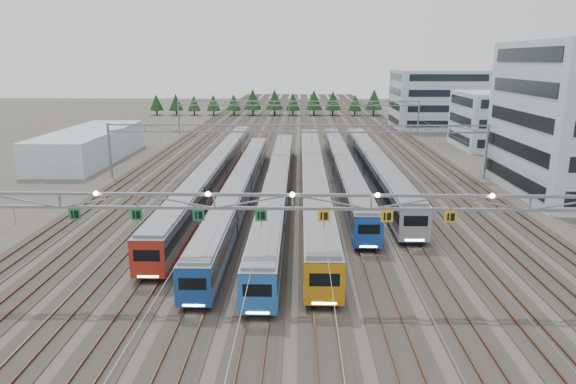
{
  "coord_description": "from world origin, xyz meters",
  "views": [
    {
      "loc": [
        0.52,
        -35.21,
        17.13
      ],
      "look_at": [
        -0.73,
        17.45,
        3.5
      ],
      "focal_mm": 32.0,
      "sensor_mm": 36.0,
      "label": 1
    }
  ],
  "objects_px": {
    "train_c": "(278,183)",
    "depot_bldg_north": "(438,99)",
    "train_e": "(343,167)",
    "train_f": "(374,166)",
    "train_b": "(241,186)",
    "train_d": "(313,177)",
    "west_shed": "(90,145)",
    "gantry_mid": "(297,135)",
    "depot_bldg_mid": "(496,120)",
    "gantry_far": "(298,107)",
    "gantry_near": "(292,205)",
    "train_a": "(217,169)"
  },
  "relations": [
    {
      "from": "depot_bldg_north",
      "to": "train_f",
      "type": "bearing_deg",
      "value": -111.81
    },
    {
      "from": "train_f",
      "to": "gantry_mid",
      "type": "bearing_deg",
      "value": 167.89
    },
    {
      "from": "train_a",
      "to": "gantry_near",
      "type": "xyz_separation_m",
      "value": [
        11.2,
        -35.66,
        5.0
      ]
    },
    {
      "from": "train_b",
      "to": "train_d",
      "type": "relative_size",
      "value": 0.87
    },
    {
      "from": "gantry_mid",
      "to": "gantry_far",
      "type": "relative_size",
      "value": 1.0
    },
    {
      "from": "train_b",
      "to": "west_shed",
      "type": "relative_size",
      "value": 1.96
    },
    {
      "from": "train_c",
      "to": "train_e",
      "type": "bearing_deg",
      "value": 49.44
    },
    {
      "from": "gantry_far",
      "to": "depot_bldg_mid",
      "type": "relative_size",
      "value": 3.52
    },
    {
      "from": "train_b",
      "to": "gantry_mid",
      "type": "xyz_separation_m",
      "value": [
        6.75,
        13.91,
        4.44
      ]
    },
    {
      "from": "train_c",
      "to": "gantry_far",
      "type": "bearing_deg",
      "value": 87.75
    },
    {
      "from": "train_c",
      "to": "depot_bldg_north",
      "type": "height_order",
      "value": "depot_bldg_north"
    },
    {
      "from": "train_b",
      "to": "gantry_near",
      "type": "relative_size",
      "value": 1.04
    },
    {
      "from": "train_e",
      "to": "train_f",
      "type": "relative_size",
      "value": 1.08
    },
    {
      "from": "depot_bldg_mid",
      "to": "west_shed",
      "type": "height_order",
      "value": "depot_bldg_mid"
    },
    {
      "from": "train_a",
      "to": "depot_bldg_mid",
      "type": "distance_m",
      "value": 59.93
    },
    {
      "from": "train_f",
      "to": "west_shed",
      "type": "xyz_separation_m",
      "value": [
        -47.46,
        14.94,
        0.39
      ]
    },
    {
      "from": "gantry_mid",
      "to": "train_d",
      "type": "bearing_deg",
      "value": -76.0
    },
    {
      "from": "train_f",
      "to": "depot_bldg_mid",
      "type": "relative_size",
      "value": 3.44
    },
    {
      "from": "train_b",
      "to": "gantry_mid",
      "type": "distance_m",
      "value": 16.09
    },
    {
      "from": "train_b",
      "to": "gantry_near",
      "type": "xyz_separation_m",
      "value": [
        6.7,
        -26.21,
        5.14
      ]
    },
    {
      "from": "train_a",
      "to": "train_f",
      "type": "relative_size",
      "value": 1.24
    },
    {
      "from": "train_a",
      "to": "depot_bldg_north",
      "type": "xyz_separation_m",
      "value": [
        46.98,
        63.22,
        5.22
      ]
    },
    {
      "from": "gantry_near",
      "to": "train_d",
      "type": "bearing_deg",
      "value": 85.77
    },
    {
      "from": "train_e",
      "to": "train_f",
      "type": "distance_m",
      "value": 4.54
    },
    {
      "from": "train_b",
      "to": "west_shed",
      "type": "height_order",
      "value": "west_shed"
    },
    {
      "from": "train_f",
      "to": "depot_bldg_mid",
      "type": "bearing_deg",
      "value": 46.98
    },
    {
      "from": "train_e",
      "to": "depot_bldg_north",
      "type": "bearing_deg",
      "value": 64.44
    },
    {
      "from": "train_c",
      "to": "depot_bldg_north",
      "type": "bearing_deg",
      "value": 61.89
    },
    {
      "from": "train_e",
      "to": "depot_bldg_mid",
      "type": "relative_size",
      "value": 3.71
    },
    {
      "from": "gantry_far",
      "to": "train_f",
      "type": "bearing_deg",
      "value": -76.65
    },
    {
      "from": "gantry_far",
      "to": "train_c",
      "type": "bearing_deg",
      "value": -92.25
    },
    {
      "from": "gantry_near",
      "to": "depot_bldg_north",
      "type": "xyz_separation_m",
      "value": [
        35.78,
        98.88,
        0.22
      ]
    },
    {
      "from": "train_f",
      "to": "gantry_far",
      "type": "xyz_separation_m",
      "value": [
        -11.25,
        47.41,
        4.16
      ]
    },
    {
      "from": "train_b",
      "to": "train_d",
      "type": "xyz_separation_m",
      "value": [
        9.0,
        4.88,
        0.17
      ]
    },
    {
      "from": "train_e",
      "to": "gantry_mid",
      "type": "distance_m",
      "value": 8.26
    },
    {
      "from": "gantry_far",
      "to": "depot_bldg_north",
      "type": "xyz_separation_m",
      "value": [
        35.73,
        13.76,
        0.92
      ]
    },
    {
      "from": "gantry_mid",
      "to": "west_shed",
      "type": "distance_m",
      "value": 38.5
    },
    {
      "from": "train_b",
      "to": "west_shed",
      "type": "xyz_separation_m",
      "value": [
        -29.46,
        26.43,
        0.68
      ]
    },
    {
      "from": "gantry_mid",
      "to": "depot_bldg_mid",
      "type": "bearing_deg",
      "value": 35.12
    },
    {
      "from": "train_f",
      "to": "gantry_far",
      "type": "height_order",
      "value": "gantry_far"
    },
    {
      "from": "train_e",
      "to": "train_d",
      "type": "bearing_deg",
      "value": -122.04
    },
    {
      "from": "train_a",
      "to": "train_f",
      "type": "bearing_deg",
      "value": 5.18
    },
    {
      "from": "train_d",
      "to": "train_e",
      "type": "height_order",
      "value": "train_d"
    },
    {
      "from": "train_b",
      "to": "gantry_near",
      "type": "height_order",
      "value": "gantry_near"
    },
    {
      "from": "train_a",
      "to": "train_b",
      "type": "distance_m",
      "value": 10.47
    },
    {
      "from": "train_b",
      "to": "west_shed",
      "type": "bearing_deg",
      "value": 138.1
    },
    {
      "from": "train_a",
      "to": "depot_bldg_mid",
      "type": "height_order",
      "value": "depot_bldg_mid"
    },
    {
      "from": "train_c",
      "to": "gantry_mid",
      "type": "relative_size",
      "value": 1.13
    },
    {
      "from": "depot_bldg_mid",
      "to": "train_f",
      "type": "bearing_deg",
      "value": -133.02
    },
    {
      "from": "gantry_mid",
      "to": "depot_bldg_north",
      "type": "distance_m",
      "value": 68.78
    }
  ]
}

